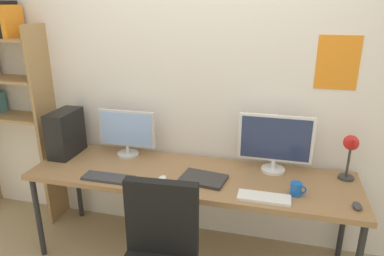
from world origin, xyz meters
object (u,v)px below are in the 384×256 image
keyboard_left (108,178)px  monitor_left (127,132)px  pc_tower (66,133)px  mouse_left_side (357,206)px  desk_lamp (351,149)px  coffee_mug (297,189)px  laptop_closed (203,179)px  mouse_right_side (162,179)px  monitor_right (275,141)px  keyboard_right (264,198)px  desk (190,180)px

keyboard_left → monitor_left: bearing=95.2°
pc_tower → mouse_left_side: 2.26m
desk_lamp → coffee_mug: 0.52m
desk_lamp → coffee_mug: bearing=-139.1°
monitor_left → laptop_closed: monitor_left is taller
pc_tower → mouse_right_side: size_ratio=3.96×
monitor_right → pc_tower: monitor_right is taller
monitor_left → keyboard_left: (0.04, -0.44, -0.20)m
mouse_right_side → coffee_mug: 0.94m
keyboard_right → mouse_right_side: bearing=174.2°
keyboard_left → keyboard_right: same height
keyboard_right → laptop_closed: laptop_closed is taller
monitor_left → coffee_mug: 1.42m
desk → coffee_mug: (0.76, -0.12, 0.09)m
desk → mouse_left_side: (1.13, -0.20, 0.06)m
desk → monitor_left: 0.69m
pc_tower → keyboard_left: size_ratio=1.00×
mouse_left_side → monitor_left: bearing=166.8°
desk → desk_lamp: size_ratio=6.52×
desk → mouse_right_side: 0.24m
monitor_right → mouse_left_side: size_ratio=5.72×
monitor_left → pc_tower: (-0.50, -0.11, -0.02)m
monitor_left → desk_lamp: monitor_left is taller
keyboard_left → laptop_closed: laptop_closed is taller
monitor_right → monitor_left: bearing=-180.0°
desk_lamp → mouse_left_side: desk_lamp is taller
monitor_left → keyboard_right: bearing=-20.9°
monitor_left → keyboard_left: 0.49m
desk_lamp → keyboard_left: size_ratio=0.98×
keyboard_right → coffee_mug: 0.23m
monitor_right → pc_tower: 1.71m
desk_lamp → keyboard_left: bearing=-166.1°
mouse_right_side → pc_tower: bearing=164.7°
monitor_left → coffee_mug: (1.36, -0.34, -0.17)m
monitor_right → pc_tower: (-1.70, -0.11, -0.05)m
desk → mouse_right_side: bearing=-137.6°
pc_tower → coffee_mug: bearing=-6.9°
mouse_right_side → coffee_mug: size_ratio=0.91×
desk_lamp → mouse_left_side: (0.01, -0.38, -0.23)m
monitor_left → mouse_right_side: 0.60m
laptop_closed → mouse_left_side: bearing=1.0°
keyboard_left → laptop_closed: 0.69m
monitor_left → mouse_left_side: bearing=-13.2°
mouse_right_side → mouse_left_side: bearing=-1.8°
keyboard_left → mouse_right_side: 0.40m
desk → keyboard_right: size_ratio=7.09×
keyboard_left → coffee_mug: 1.33m
desk → mouse_right_side: mouse_right_side is taller
keyboard_right → laptop_closed: (-0.44, 0.16, 0.00)m
monitor_left → keyboard_right: (1.16, -0.44, -0.20)m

